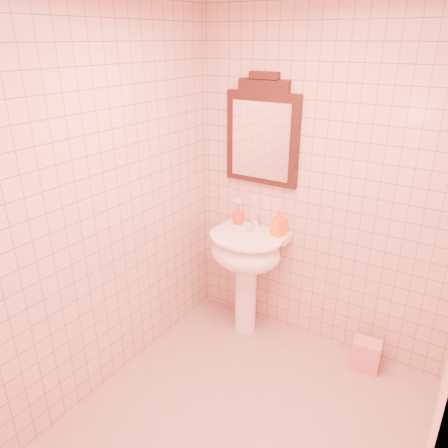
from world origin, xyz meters
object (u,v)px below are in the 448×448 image
Objects in this scene: mirror at (262,134)px; soap_dispenser at (279,223)px; towel at (366,355)px; toothbrush_cup at (238,218)px; pedestal_sink at (246,259)px.

mirror is 4.00× the size of soap_dispenser.
soap_dispenser is 1.15m from towel.
toothbrush_cup is 0.37m from soap_dispenser.
soap_dispenser reaches higher than pedestal_sink.
towel is (0.98, 0.06, -0.54)m from pedestal_sink.
mirror reaches higher than soap_dispenser.
toothbrush_cup is 0.91× the size of soap_dispenser.
towel is (0.98, -0.14, -1.48)m from mirror.
mirror is at bearing 175.65° from soap_dispenser.
soap_dispenser is at bearing 33.38° from pedestal_sink.
towel is (1.15, -0.10, -0.80)m from toothbrush_cup.
pedestal_sink is 1.08× the size of mirror.
towel is (0.78, -0.07, -0.84)m from soap_dispenser.
pedestal_sink is at bearing -43.30° from toothbrush_cup.
pedestal_sink reaches higher than towel.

